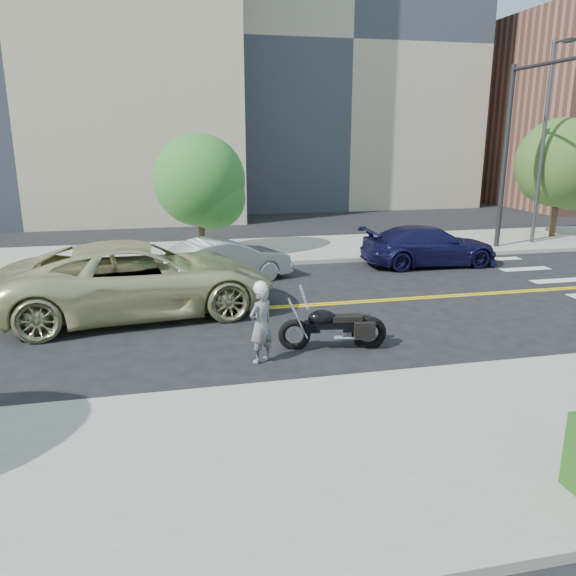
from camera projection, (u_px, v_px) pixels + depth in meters
The scene contains 13 objects.
ground_plane at pixel (292, 306), 15.33m from camera, with size 120.00×120.00×0.00m, color black.
sidewalk_near at pixel (407, 446), 8.24m from camera, with size 60.00×5.00×0.15m, color #9E9B91.
sidewalk_far at pixel (250, 251), 22.38m from camera, with size 60.00×5.00×0.15m, color #9E9B91.
building_mid at pixel (321, 55), 38.93m from camera, with size 18.00×14.00×20.00m, color #A39984.
lamp_post at pixel (543, 145), 22.90m from camera, with size 0.16×0.16×8.00m, color #4C4C51.
traffic_light at pixel (522, 132), 21.00m from camera, with size 0.28×4.50×7.00m.
motorcyclist at pixel (261, 322), 11.35m from camera, with size 0.70×0.65×1.71m.
motorcycle at pixel (333, 318), 12.14m from camera, with size 2.28×0.69×1.39m, color black, non-canonical shape.
suv at pixel (140, 279), 14.44m from camera, with size 3.16×6.85×1.90m, color beige.
parked_car_silver at pixel (225, 261), 17.72m from camera, with size 1.48×4.26×1.40m, color #A3A7AB.
parked_car_blue at pixel (429, 246), 20.10m from camera, with size 1.99×4.89×1.42m, color #171643.
tree_far_a at pixel (200, 181), 20.67m from camera, with size 3.39×3.39×4.63m.
tree_far_b at pixel (561, 163), 24.50m from camera, with size 3.85×3.85×5.32m.
Camera 1 is at (-3.30, -14.30, 4.46)m, focal length 35.00 mm.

